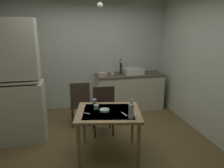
% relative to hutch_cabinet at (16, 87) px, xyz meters
% --- Properties ---
extents(ground_plane, '(4.76, 4.76, 0.00)m').
position_rel_hutch_cabinet_xyz_m(ground_plane, '(1.43, -0.43, -0.99)').
color(ground_plane, brown).
extents(wall_back, '(3.86, 0.10, 2.65)m').
position_rel_hutch_cabinet_xyz_m(wall_back, '(1.43, 1.46, 0.34)').
color(wall_back, beige).
rests_on(wall_back, ground).
extents(wall_right, '(0.10, 3.78, 2.65)m').
position_rel_hutch_cabinet_xyz_m(wall_right, '(3.36, -0.43, 0.34)').
color(wall_right, beige).
rests_on(wall_right, ground).
extents(hutch_cabinet, '(0.87, 0.49, 2.12)m').
position_rel_hutch_cabinet_xyz_m(hutch_cabinet, '(0.00, 0.00, 0.00)').
color(hutch_cabinet, beige).
rests_on(hutch_cabinet, ground).
extents(counter_cabinet, '(1.63, 0.64, 0.87)m').
position_rel_hutch_cabinet_xyz_m(counter_cabinet, '(2.34, 1.09, -0.55)').
color(counter_cabinet, beige).
rests_on(counter_cabinet, ground).
extents(sink_basin, '(0.44, 0.34, 0.15)m').
position_rel_hutch_cabinet_xyz_m(sink_basin, '(2.44, 1.09, -0.04)').
color(sink_basin, white).
rests_on(sink_basin, counter_cabinet).
extents(hand_pump, '(0.05, 0.27, 0.39)m').
position_rel_hutch_cabinet_xyz_m(hand_pump, '(2.13, 1.14, 0.05)').
color(hand_pump, '#232328').
rests_on(hand_pump, counter_cabinet).
extents(mixing_bowl_counter, '(0.24, 0.24, 0.08)m').
position_rel_hutch_cabinet_xyz_m(mixing_bowl_counter, '(1.66, 1.04, -0.08)').
color(mixing_bowl_counter, tan).
rests_on(mixing_bowl_counter, counter_cabinet).
extents(stoneware_crock, '(0.10, 0.10, 0.14)m').
position_rel_hutch_cabinet_xyz_m(stoneware_crock, '(1.92, 1.10, -0.05)').
color(stoneware_crock, beige).
rests_on(stoneware_crock, counter_cabinet).
extents(dining_table, '(1.11, 0.98, 0.73)m').
position_rel_hutch_cabinet_xyz_m(dining_table, '(1.44, -0.74, -0.36)').
color(dining_table, tan).
rests_on(dining_table, ground).
extents(chair_far_side, '(0.41, 0.41, 0.97)m').
position_rel_hutch_cabinet_xyz_m(chair_far_side, '(1.47, -0.11, -0.48)').
color(chair_far_side, '#36281E').
rests_on(chair_far_side, ground).
extents(chair_by_counter, '(0.42, 0.42, 0.93)m').
position_rel_hutch_cabinet_xyz_m(chair_by_counter, '(1.09, 0.38, -0.50)').
color(chair_by_counter, '#392D25').
rests_on(chair_by_counter, ground).
extents(serving_bowl_wide, '(0.15, 0.15, 0.03)m').
position_rel_hutch_cabinet_xyz_m(serving_bowl_wide, '(1.39, -0.73, -0.25)').
color(serving_bowl_wide, '#ADD1C1').
rests_on(serving_bowl_wide, dining_table).
extents(teacup_cream, '(0.08, 0.08, 0.07)m').
position_rel_hutch_cabinet_xyz_m(teacup_cream, '(1.28, -0.61, -0.23)').
color(teacup_cream, '#9EB2C6').
rests_on(teacup_cream, dining_table).
extents(mug_dark, '(0.06, 0.06, 0.09)m').
position_rel_hutch_cabinet_xyz_m(mug_dark, '(1.28, -0.38, -0.22)').
color(mug_dark, '#9EB2C6').
rests_on(mug_dark, dining_table).
extents(glass_bottle, '(0.07, 0.07, 0.27)m').
position_rel_hutch_cabinet_xyz_m(glass_bottle, '(1.71, -1.06, -0.15)').
color(glass_bottle, '#B7BCC1').
rests_on(glass_bottle, dining_table).
extents(table_knife, '(0.17, 0.11, 0.00)m').
position_rel_hutch_cabinet_xyz_m(table_knife, '(1.08, -0.74, -0.26)').
color(table_knife, silver).
rests_on(table_knife, dining_table).
extents(teaspoon_near_bowl, '(0.05, 0.15, 0.00)m').
position_rel_hutch_cabinet_xyz_m(teaspoon_near_bowl, '(1.65, -0.91, -0.26)').
color(teaspoon_near_bowl, beige).
rests_on(teaspoon_near_bowl, dining_table).
extents(pendant_bulb, '(0.08, 0.08, 0.08)m').
position_rel_hutch_cabinet_xyz_m(pendant_bulb, '(1.38, -0.51, 1.29)').
color(pendant_bulb, '#F9EFCC').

